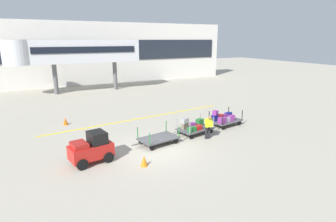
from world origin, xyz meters
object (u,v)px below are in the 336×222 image
object	(u,v)px
baggage_tug	(92,149)
safety_cone_near	(65,121)
baggage_cart_tail	(224,119)
safety_cone_far	(144,161)
baggage_cart_lead	(158,138)
baggage_cart_middle	(194,127)
baggage_handler	(208,126)

from	to	relation	value
baggage_tug	safety_cone_near	world-z (taller)	baggage_tug
baggage_tug	baggage_cart_tail	world-z (taller)	baggage_tug
baggage_tug	safety_cone_far	xyz separation A→B (m)	(2.20, -1.61, -0.48)
baggage_cart_lead	baggage_cart_middle	xyz separation A→B (m)	(2.88, 0.56, 0.14)
baggage_cart_lead	baggage_cart_middle	bearing A→B (deg)	10.91
baggage_handler	safety_cone_near	distance (m)	10.53
baggage_tug	baggage_cart_middle	bearing A→B (deg)	10.40
baggage_cart_lead	safety_cone_far	world-z (taller)	baggage_cart_lead
safety_cone_near	safety_cone_far	size ratio (longest dim) A/B	1.00
baggage_cart_tail	safety_cone_near	xyz separation A→B (m)	(-10.27, 5.45, -0.24)
baggage_cart_lead	baggage_cart_middle	size ratio (longest dim) A/B	1.00
baggage_cart_middle	baggage_cart_tail	world-z (taller)	baggage_cart_tail
baggage_cart_tail	safety_cone_far	bearing A→B (deg)	-155.95
safety_cone_near	safety_cone_far	distance (m)	9.25
baggage_cart_middle	safety_cone_near	xyz separation A→B (m)	(-7.37, 5.98, -0.21)
baggage_tug	baggage_cart_tail	distance (m)	10.05
baggage_tug	baggage_cart_middle	size ratio (longest dim) A/B	0.73
baggage_cart_tail	baggage_handler	bearing A→B (deg)	-146.08
baggage_tug	baggage_cart_tail	xyz separation A→B (m)	(9.88, 1.81, -0.24)
baggage_cart_middle	safety_cone_near	size ratio (longest dim) A/B	5.60
baggage_cart_tail	safety_cone_far	distance (m)	8.41
baggage_handler	safety_cone_far	xyz separation A→B (m)	(-5.05, -1.66, -0.59)
baggage_handler	baggage_cart_tail	bearing A→B (deg)	33.92
baggage_tug	baggage_cart_middle	distance (m)	7.10
safety_cone_far	baggage_cart_middle	bearing A→B (deg)	31.23
baggage_cart_lead	baggage_handler	world-z (taller)	baggage_handler
baggage_handler	safety_cone_near	xyz separation A→B (m)	(-7.64, 7.22, -0.59)
safety_cone_near	baggage_cart_lead	bearing A→B (deg)	-55.54
baggage_tug	safety_cone_near	distance (m)	7.29
baggage_cart_middle	safety_cone_far	bearing A→B (deg)	-148.77
safety_cone_near	baggage_cart_tail	bearing A→B (deg)	-27.95
baggage_tug	baggage_cart_lead	world-z (taller)	baggage_tug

